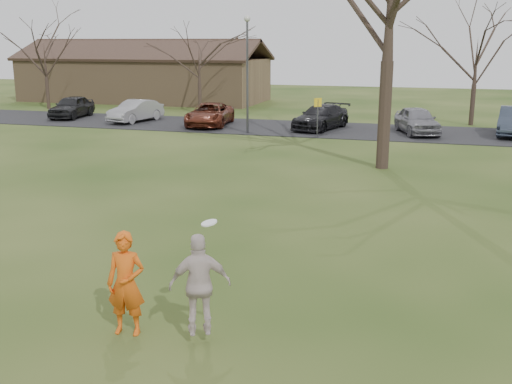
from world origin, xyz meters
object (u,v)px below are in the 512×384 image
Objects in this scene: catching_play at (200,285)px; building at (145,78)px; car_2 at (210,114)px; lamp_post at (247,60)px; player_defender at (126,284)px; car_0 at (72,107)px; car_1 at (136,111)px; car_3 at (321,117)px; car_4 at (417,120)px.

building is at bearing 117.87° from catching_play.
car_2 is 0.77× the size of lamp_post.
catching_play reaches higher than player_defender.
catching_play reaches higher than car_0.
player_defender is at bearing -79.54° from car_2.
car_1 is 29.35m from catching_play.
lamp_post reaches higher than player_defender.
catching_play reaches higher than car_2.
player_defender is 0.09× the size of building.
player_defender is 0.44× the size of car_0.
car_3 is 2.43× the size of catching_play.
car_4 is at bearing -6.22° from car_2.
car_1 is 14.40m from building.
player_defender is 28.71m from car_1.
car_1 is 9.06m from lamp_post.
car_2 is at bearing -50.80° from building.
lamp_post is at bearing 105.51° from catching_play.
car_0 reaches higher than car_2.
car_0 is 2.19× the size of catching_play.
car_4 is at bearing -9.30° from car_0.
car_2 is 4.86m from lamp_post.
building is (-20.41, 38.59, 0.87)m from catching_play.
car_0 is at bearing 116.31° from player_defender.
car_0 is (-18.14, 26.16, -0.16)m from player_defender.
car_4 is at bearing 84.21° from catching_play.
player_defender reaches higher than car_2.
lamp_post is at bearing -20.31° from car_0.
building is at bearing 159.03° from car_3.
car_0 is 32.62m from catching_play.
car_0 is 5.03m from car_1.
car_2 is 17.45m from building.
lamp_post is (8.10, -2.42, 3.26)m from car_1.
car_2 is at bearing 110.54° from catching_play.
car_1 is (-13.15, 25.52, -0.21)m from player_defender.
player_defender reaches higher than car_4.
car_0 is 0.99× the size of car_4.
car_2 is at bearing 99.34° from player_defender.
car_4 is at bearing 11.03° from car_1.
car_4 is (11.97, 0.23, 0.06)m from car_2.
building is at bearing 107.84° from player_defender.
car_0 is 12.53m from building.
catching_play is at bearing -60.46° from car_0.
player_defender is at bearing -71.42° from car_3.
car_0 is at bearing 159.27° from car_4.
car_0 is at bearing -166.44° from car_3.
car_3 is at bearing 34.81° from lamp_post.
car_2 is 1.03× the size of car_3.
building is (-17.63, 12.98, 1.21)m from car_3.
car_4 is 26.55m from building.
car_2 is 1.13× the size of car_4.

